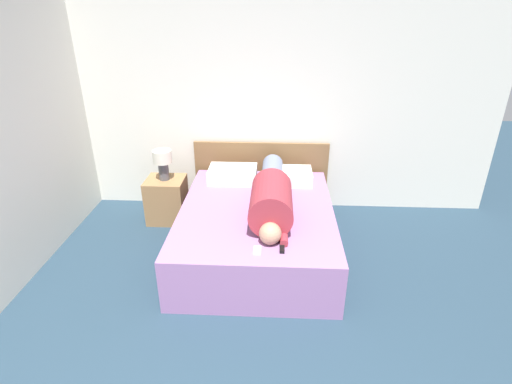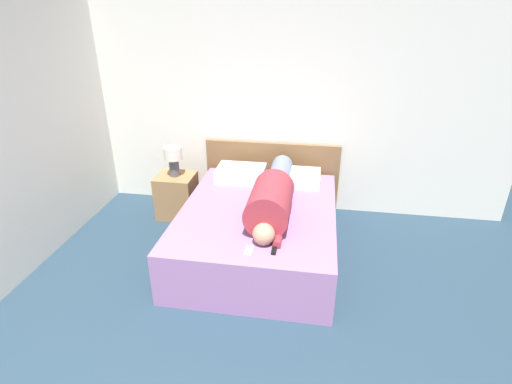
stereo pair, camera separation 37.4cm
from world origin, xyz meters
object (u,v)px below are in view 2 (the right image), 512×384
(pillow_near_headboard, at_px, (241,173))
(pillow_second, at_px, (297,178))
(tv_remote, at_px, (274,249))
(bed, at_px, (258,230))
(nightstand, at_px, (177,196))
(cell_phone, at_px, (249,250))
(table_lamp, at_px, (173,157))
(person_lying, at_px, (273,196))

(pillow_near_headboard, relative_size, pillow_second, 1.05)
(pillow_near_headboard, bearing_deg, tv_remote, -68.11)
(bed, relative_size, nightstand, 3.70)
(pillow_near_headboard, xyz_separation_m, pillow_second, (0.64, 0.00, -0.01))
(nightstand, bearing_deg, cell_phone, -50.72)
(tv_remote, bearing_deg, table_lamp, 134.92)
(nightstand, height_order, cell_phone, same)
(bed, distance_m, cell_phone, 0.80)
(nightstand, height_order, pillow_second, pillow_second)
(table_lamp, relative_size, pillow_second, 0.68)
(pillow_near_headboard, height_order, pillow_second, pillow_near_headboard)
(person_lying, height_order, pillow_near_headboard, person_lying)
(pillow_near_headboard, bearing_deg, person_lying, -57.37)
(pillow_near_headboard, distance_m, cell_phone, 1.48)
(bed, height_order, table_lamp, table_lamp)
(nightstand, relative_size, table_lamp, 1.49)
(table_lamp, xyz_separation_m, pillow_second, (1.43, 0.04, -0.17))
(bed, relative_size, tv_remote, 12.94)
(tv_remote, relative_size, cell_phone, 1.15)
(bed, xyz_separation_m, cell_phone, (0.04, -0.76, 0.26))
(table_lamp, height_order, person_lying, person_lying)
(bed, relative_size, pillow_second, 3.75)
(person_lying, bearing_deg, cell_phone, -98.27)
(bed, xyz_separation_m, table_lamp, (-1.10, 0.64, 0.50))
(table_lamp, bearing_deg, pillow_second, 1.60)
(pillow_second, xyz_separation_m, cell_phone, (-0.29, -1.43, -0.06))
(nightstand, xyz_separation_m, pillow_second, (1.43, 0.04, 0.32))
(cell_phone, bearing_deg, pillow_second, 78.49)
(nightstand, xyz_separation_m, table_lamp, (0.00, 0.00, 0.49))
(bed, relative_size, cell_phone, 14.93)
(person_lying, relative_size, tv_remote, 10.99)
(cell_phone, bearing_deg, table_lamp, 129.28)
(table_lamp, bearing_deg, tv_remote, -45.08)
(nightstand, height_order, tv_remote, tv_remote)
(pillow_second, height_order, cell_phone, pillow_second)
(table_lamp, bearing_deg, bed, -30.12)
(table_lamp, relative_size, person_lying, 0.21)
(table_lamp, xyz_separation_m, tv_remote, (1.35, -1.35, -0.23))
(nightstand, distance_m, table_lamp, 0.49)
(person_lying, xyz_separation_m, cell_phone, (-0.10, -0.72, -0.16))
(nightstand, relative_size, person_lying, 0.32)
(bed, distance_m, tv_remote, 0.80)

